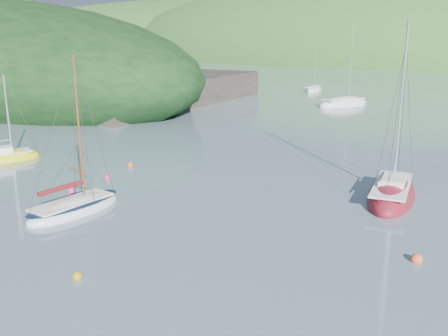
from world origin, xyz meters
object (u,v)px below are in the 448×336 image
Objects in this scene: distant_sloop_a at (343,104)px; daysailer_white at (74,208)px; sloop_red at (391,195)px; distant_sloop_c at (314,90)px; sailboat_yellow at (4,159)px.

daysailer_white is at bearing -61.82° from distant_sloop_a.
daysailer_white is at bearing -148.84° from sloop_red.
distant_sloop_c is at bearing 108.43° from sloop_red.
distant_sloop_a reaches higher than sailboat_yellow.
sloop_red reaches higher than distant_sloop_c.
sailboat_yellow is 0.61× the size of distant_sloop_a.
daysailer_white reaches higher than sailboat_yellow.
daysailer_white is 17.78m from sloop_red.
sloop_red is 56.19m from distant_sloop_c.
distant_sloop_c is at bearing 150.95° from distant_sloop_a.
distant_sloop_c is (-11.79, 13.49, -0.03)m from distant_sloop_a.
distant_sloop_a is (-6.80, 46.24, -0.01)m from daysailer_white.
distant_sloop_a reaches higher than daysailer_white.
sailboat_yellow is 43.45m from distant_sloop_a.
distant_sloop_a reaches higher than distant_sloop_c.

